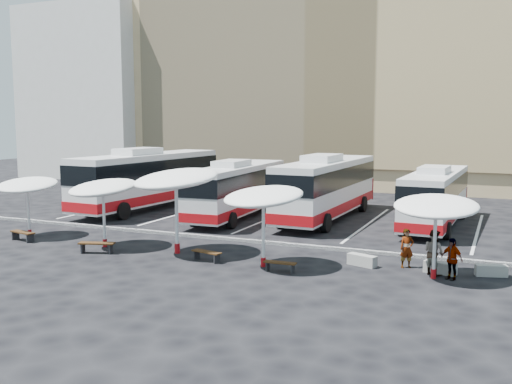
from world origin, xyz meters
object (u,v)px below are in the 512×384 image
at_px(conc_bench_1, 440,268).
at_px(passenger_1, 434,252).
at_px(sunshade_3, 263,197).
at_px(conc_bench_0, 362,260).
at_px(sunshade_4, 436,207).
at_px(sunshade_2, 176,179).
at_px(wood_bench_3, 280,264).
at_px(bus_1, 238,188).
at_px(wood_bench_0, 23,234).
at_px(wood_bench_2, 207,254).
at_px(bus_0, 149,178).
at_px(passenger_0, 407,248).
at_px(passenger_2, 452,259).
at_px(conc_bench_2, 491,271).
at_px(sunshade_1, 103,188).
at_px(bus_3, 436,195).
at_px(sunshade_0, 27,185).
at_px(bus_2, 327,186).
at_px(wood_bench_1, 97,245).

xyz_separation_m(conc_bench_1, passenger_1, (-0.21, -0.29, 0.66)).
bearing_deg(sunshade_3, conc_bench_0, 25.93).
xyz_separation_m(sunshade_4, conc_bench_0, (-2.95, 0.83, -2.55)).
bearing_deg(sunshade_2, wood_bench_3, -11.94).
height_order(bus_1, conc_bench_0, bus_1).
height_order(wood_bench_0, wood_bench_2, wood_bench_0).
xyz_separation_m(sunshade_3, wood_bench_0, (-13.05, -0.16, -2.54)).
bearing_deg(conc_bench_0, bus_0, 150.51).
relative_size(sunshade_2, wood_bench_2, 3.39).
bearing_deg(conc_bench_0, passenger_0, 13.41).
distance_m(passenger_0, passenger_2, 2.15).
bearing_deg(wood_bench_0, bus_1, 58.15).
bearing_deg(conc_bench_2, sunshade_1, -174.00).
height_order(sunshade_1, conc_bench_1, sunshade_1).
xyz_separation_m(sunshade_4, wood_bench_0, (-19.70, -1.12, -2.41)).
relative_size(sunshade_4, conc_bench_1, 2.64).
bearing_deg(conc_bench_0, wood_bench_0, -173.34).
xyz_separation_m(bus_1, wood_bench_2, (3.69, -10.86, -1.52)).
bearing_deg(conc_bench_1, wood_bench_0, -174.37).
relative_size(bus_3, conc_bench_2, 9.48).
height_order(sunshade_2, wood_bench_0, sunshade_2).
relative_size(wood_bench_0, wood_bench_3, 1.22).
distance_m(sunshade_1, sunshade_4, 15.08).
distance_m(bus_1, passenger_0, 14.53).
relative_size(sunshade_1, conc_bench_1, 3.15).
distance_m(conc_bench_2, passenger_1, 2.29).
height_order(wood_bench_3, conc_bench_2, conc_bench_2).
relative_size(bus_1, sunshade_2, 2.31).
bearing_deg(sunshade_1, passenger_0, 7.37).
xyz_separation_m(sunshade_0, wood_bench_0, (0.58, -1.03, -2.33)).
distance_m(bus_2, wood_bench_2, 12.70).
relative_size(conc_bench_1, conc_bench_2, 1.06).
bearing_deg(passenger_2, bus_3, 130.90).
bearing_deg(passenger_1, sunshade_2, 42.45).
height_order(conc_bench_1, passenger_2, passenger_2).
distance_m(wood_bench_3, conc_bench_2, 8.19).
height_order(wood_bench_3, conc_bench_1, conc_bench_1).
height_order(wood_bench_0, wood_bench_3, wood_bench_0).
relative_size(bus_1, conc_bench_1, 9.33).
distance_m(bus_1, sunshade_0, 12.33).
xyz_separation_m(wood_bench_2, conc_bench_2, (11.25, 2.34, -0.12)).
relative_size(bus_2, conc_bench_2, 10.84).
bearing_deg(wood_bench_0, wood_bench_1, -7.38).
distance_m(bus_2, sunshade_0, 17.10).
bearing_deg(conc_bench_2, bus_2, 133.53).
relative_size(sunshade_4, conc_bench_0, 2.65).
distance_m(conc_bench_0, conc_bench_2, 4.98).
bearing_deg(bus_1, passenger_2, -38.39).
distance_m(bus_1, sunshade_1, 10.58).
xyz_separation_m(sunshade_3, sunshade_4, (6.65, 0.97, -0.13)).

